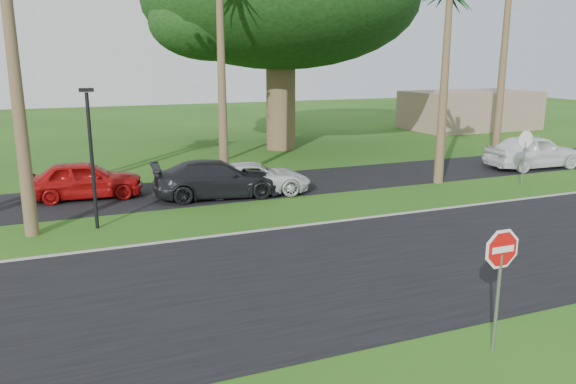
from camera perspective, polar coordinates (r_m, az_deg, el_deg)
The scene contains 13 objects.
ground at distance 13.85m, azimuth 10.04°, elevation -10.42°, with size 120.00×120.00×0.00m, color #1E4812.
road at distance 15.43m, azimuth 6.06°, elevation -7.70°, with size 120.00×8.00×0.02m, color black.
parking_strip at distance 24.77m, azimuth -5.52°, elevation 0.42°, with size 120.00×5.00×0.02m, color black.
curb at distance 18.89m, azimuth 0.22°, elevation -3.58°, with size 120.00×0.12×0.06m, color gray.
stop_sign_near at distance 11.30m, azimuth 20.77°, elevation -7.00°, with size 1.05×0.07×2.62m.
stop_sign_far at distance 26.83m, azimuth 22.94°, elevation 4.26°, with size 1.05×0.07×2.62m.
canopy_tree at distance 35.26m, azimuth -0.77°, elevation 18.93°, with size 16.50×16.50×13.12m.
streetlight_right at distance 19.37m, azimuth -19.37°, elevation 4.04°, with size 0.45×0.25×4.64m.
building_far at distance 48.12m, azimuth 17.94°, elevation 7.93°, with size 10.00×6.00×3.00m, color gray.
car_red at distance 24.08m, azimuth -19.98°, elevation 1.15°, with size 1.83×4.55×1.55m, color #A70E0D.
car_dark at distance 23.04m, azimuth -7.22°, elevation 1.29°, with size 2.12×5.21×1.51m, color black.
car_minivan at distance 23.59m, azimuth -3.33°, elevation 1.37°, with size 2.13×4.63×1.29m, color silver.
car_pickup at distance 31.62m, azimuth 23.65°, elevation 3.77°, with size 2.06×5.12×1.75m, color white.
Camera 1 is at (-6.94, -10.63, 5.54)m, focal length 35.00 mm.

